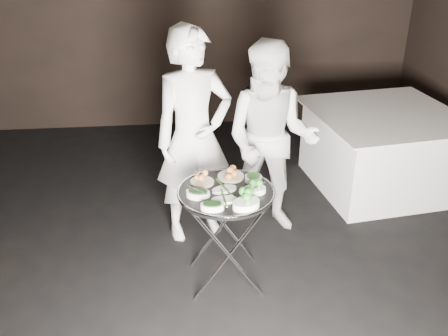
{
  "coord_description": "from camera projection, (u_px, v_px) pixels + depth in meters",
  "views": [
    {
      "loc": [
        -0.23,
        -3.21,
        2.66
      ],
      "look_at": [
        0.1,
        0.16,
        0.95
      ],
      "focal_mm": 40.0,
      "sensor_mm": 36.0,
      "label": 1
    }
  ],
  "objects": [
    {
      "name": "potato_plate_a",
      "position": [
        202.0,
        180.0,
        3.81
      ],
      "size": [
        0.18,
        0.18,
        0.07
      ],
      "rotation": [
        0.0,
        0.0,
        0.27
      ],
      "color": "beige",
      "rests_on": "serving_tray"
    },
    {
      "name": "waiter_left",
      "position": [
        194.0,
        137.0,
        4.29
      ],
      "size": [
        0.81,
        0.66,
        1.92
      ],
      "primitive_type": "imported",
      "rotation": [
        0.0,
        0.0,
        0.33
      ],
      "color": "white",
      "rests_on": "floor"
    },
    {
      "name": "broccoli_bowl_a",
      "position": [
        255.0,
        189.0,
        3.68
      ],
      "size": [
        0.17,
        0.13,
        0.07
      ],
      "rotation": [
        0.0,
        0.0,
        0.1
      ],
      "color": "silver",
      "rests_on": "serving_tray"
    },
    {
      "name": "serving_tray",
      "position": [
        226.0,
        192.0,
        3.71
      ],
      "size": [
        0.73,
        0.73,
        0.04
      ],
      "color": "black",
      "rests_on": "tray_stand"
    },
    {
      "name": "waiter_right",
      "position": [
        271.0,
        140.0,
        4.42
      ],
      "size": [
        1.04,
        0.93,
        1.77
      ],
      "primitive_type": "imported",
      "rotation": [
        0.0,
        0.0,
        -0.35
      ],
      "color": "white",
      "rests_on": "floor"
    },
    {
      "name": "serving_utensils",
      "position": [
        227.0,
        181.0,
        3.75
      ],
      "size": [
        0.58,
        0.42,
        0.01
      ],
      "color": "silver",
      "rests_on": "serving_tray"
    },
    {
      "name": "spinach_bowl_b",
      "position": [
        212.0,
        206.0,
        3.47
      ],
      "size": [
        0.17,
        0.12,
        0.07
      ],
      "rotation": [
        0.0,
        0.0,
        -0.1
      ],
      "color": "silver",
      "rests_on": "serving_tray"
    },
    {
      "name": "dining_table",
      "position": [
        381.0,
        150.0,
        5.34
      ],
      "size": [
        1.48,
        1.48,
        0.84
      ],
      "rotation": [
        0.0,
        0.0,
        0.13
      ],
      "color": "white",
      "rests_on": "floor"
    },
    {
      "name": "broccoli_bowl_b",
      "position": [
        246.0,
        203.0,
        3.49
      ],
      "size": [
        0.24,
        0.21,
        0.08
      ],
      "rotation": [
        0.0,
        0.0,
        0.35
      ],
      "color": "silver",
      "rests_on": "serving_tray"
    },
    {
      "name": "spinach_bowl_a",
      "position": [
        198.0,
        193.0,
        3.62
      ],
      "size": [
        0.21,
        0.17,
        0.07
      ],
      "rotation": [
        0.0,
        0.0,
        -0.35
      ],
      "color": "silver",
      "rests_on": "serving_tray"
    },
    {
      "name": "floor",
      "position": [
        213.0,
        283.0,
        4.08
      ],
      "size": [
        6.0,
        7.0,
        0.05
      ],
      "primitive_type": "cube",
      "color": "black",
      "rests_on": "ground"
    },
    {
      "name": "asparagus_plate_a",
      "position": [
        224.0,
        189.0,
        3.71
      ],
      "size": [
        0.22,
        0.16,
        0.04
      ],
      "rotation": [
        0.0,
        0.0,
        0.32
      ],
      "color": "silver",
      "rests_on": "serving_tray"
    },
    {
      "name": "asparagus_plate_b",
      "position": [
        224.0,
        199.0,
        3.58
      ],
      "size": [
        0.2,
        0.12,
        0.04
      ],
      "rotation": [
        0.0,
        0.0,
        0.06
      ],
      "color": "silver",
      "rests_on": "serving_tray"
    },
    {
      "name": "tray_stand",
      "position": [
        226.0,
        233.0,
        3.88
      ],
      "size": [
        0.56,
        0.47,
        0.81
      ],
      "rotation": [
        0.0,
        0.0,
        -0.0
      ],
      "color": "silver",
      "rests_on": "floor"
    },
    {
      "name": "potato_plate_b",
      "position": [
        231.0,
        174.0,
        3.89
      ],
      "size": [
        0.21,
        0.21,
        0.08
      ],
      "rotation": [
        0.0,
        0.0,
        0.17
      ],
      "color": "beige",
      "rests_on": "serving_tray"
    },
    {
      "name": "greens_bowl",
      "position": [
        253.0,
        178.0,
        3.83
      ],
      "size": [
        0.13,
        0.13,
        0.08
      ],
      "rotation": [
        0.0,
        0.0,
        0.05
      ],
      "color": "silver",
      "rests_on": "serving_tray"
    },
    {
      "name": "wall_back",
      "position": [
        190.0,
        15.0,
        6.52
      ],
      "size": [
        6.0,
        0.05,
        3.0
      ],
      "primitive_type": "cube",
      "color": "black",
      "rests_on": "floor"
    }
  ]
}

